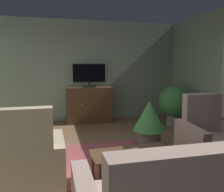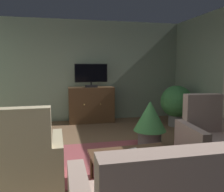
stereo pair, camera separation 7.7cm
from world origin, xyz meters
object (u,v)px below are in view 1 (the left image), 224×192
potted_plant_small_fern_corner (149,121)px  coffee_table (133,155)px  armchair_near_window (31,163)px  cat (39,136)px  armchair_in_far_corner (211,143)px  potted_plant_on_hearth_side (174,103)px  tv_remote (134,152)px  folded_newspaper (132,152)px  tv_cabinet (89,106)px  television (89,75)px

potted_plant_small_fern_corner → coffee_table: bearing=-121.9°
armchair_near_window → cat: 1.90m
armchair_in_far_corner → potted_plant_small_fern_corner: 1.15m
potted_plant_on_hearth_side → cat: potted_plant_on_hearth_side is taller
coffee_table → armchair_in_far_corner: armchair_in_far_corner is taller
tv_remote → armchair_in_far_corner: size_ratio=0.16×
coffee_table → folded_newspaper: folded_newspaper is taller
tv_remote → potted_plant_on_hearth_side: potted_plant_on_hearth_side is taller
potted_plant_small_fern_corner → potted_plant_on_hearth_side: bearing=47.3°
folded_newspaper → potted_plant_small_fern_corner: 1.38m
potted_plant_on_hearth_side → tv_remote: bearing=-127.8°
tv_cabinet → cat: bearing=-130.8°
folded_newspaper → armchair_in_far_corner: (1.38, 0.24, -0.07)m
tv_remote → potted_plant_small_fern_corner: bearing=61.6°
tv_remote → potted_plant_on_hearth_side: (2.01, 2.59, 0.19)m
tv_cabinet → cat: (-1.24, -1.43, -0.35)m
tv_remote → folded_newspaper: 0.03m
coffee_table → armchair_in_far_corner: bearing=9.6°
television → cat: bearing=-131.9°
tv_remote → potted_plant_small_fern_corner: 1.40m
television → armchair_in_far_corner: 3.61m
television → coffee_table: size_ratio=0.78×
television → potted_plant_on_hearth_side: 2.36m
television → cat: (-1.24, -1.38, -1.20)m
armchair_in_far_corner → potted_plant_small_fern_corner: bearing=124.8°
tv_cabinet → coffee_table: 3.45m
potted_plant_small_fern_corner → cat: bearing=157.4°
potted_plant_small_fern_corner → armchair_near_window: bearing=-152.7°
television → folded_newspaper: bearing=-88.8°
television → tv_remote: bearing=-88.7°
tv_remote → potted_plant_on_hearth_side: 3.29m
potted_plant_small_fern_corner → tv_remote: bearing=-121.2°
tv_cabinet → potted_plant_on_hearth_side: 2.27m
coffee_table → tv_remote: tv_remote is taller
television → tv_remote: 3.54m
coffee_table → potted_plant_small_fern_corner: bearing=58.1°
armchair_near_window → potted_plant_on_hearth_side: 4.11m
cat → tv_cabinet: bearing=49.2°
cat → armchair_in_far_corner: bearing=-33.5°
tv_cabinet → armchair_near_window: (-1.22, -3.32, -0.13)m
coffee_table → armchair_near_window: 1.30m
television → armchair_near_window: television is taller
coffee_table → cat: bearing=123.3°
tv_remote → armchair_in_far_corner: bearing=13.8°
tv_remote → cat: tv_remote is taller
armchair_near_window → potted_plant_on_hearth_side: (3.30, 2.44, 0.27)m
coffee_table → armchair_near_window: armchair_near_window is taller
armchair_in_far_corner → cat: 3.23m
tv_cabinet → folded_newspaper: (0.07, -3.45, -0.05)m
armchair_in_far_corner → armchair_near_window: (-2.66, -0.11, -0.00)m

